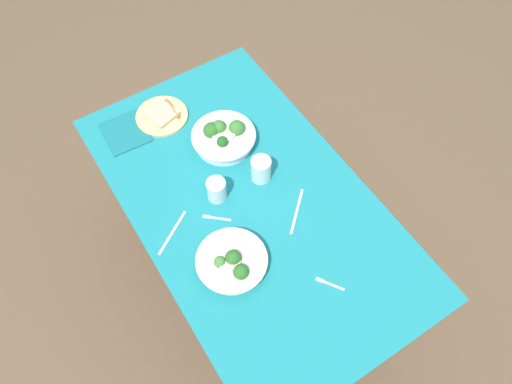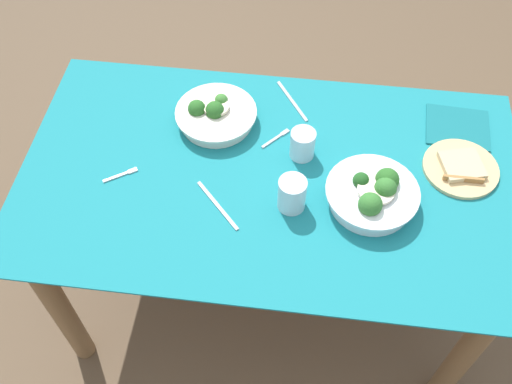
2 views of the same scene
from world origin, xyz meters
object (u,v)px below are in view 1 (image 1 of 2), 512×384
at_px(fork_by_near_bowl, 216,218).
at_px(fork_by_far_bowl, 328,284).
at_px(broccoli_bowl_near, 224,137).
at_px(table_knife_left, 172,233).
at_px(table_knife_right, 297,211).
at_px(water_glass_center, 261,169).
at_px(water_glass_side, 216,190).
at_px(bread_side_plate, 162,115).
at_px(napkin_folded_upper, 125,132).
at_px(broccoli_bowl_far, 232,262).

bearing_deg(fork_by_near_bowl, fork_by_far_bowl, 156.51).
bearing_deg(fork_by_near_bowl, broccoli_bowl_near, -84.07).
distance_m(broccoli_bowl_near, fork_by_near_bowl, 0.35).
xyz_separation_m(table_knife_left, table_knife_right, (-0.17, -0.43, 0.00)).
bearing_deg(table_knife_left, water_glass_center, 151.74).
xyz_separation_m(water_glass_side, table_knife_left, (-0.05, 0.21, -0.04)).
bearing_deg(broccoli_bowl_near, bread_side_plate, 30.39).
height_order(fork_by_far_bowl, napkin_folded_upper, napkin_folded_upper).
height_order(broccoli_bowl_near, table_knife_left, broccoli_bowl_near).
height_order(bread_side_plate, fork_by_near_bowl, bread_side_plate).
relative_size(broccoli_bowl_near, fork_by_near_bowl, 2.96).
distance_m(broccoli_bowl_near, fork_by_far_bowl, 0.71).
bearing_deg(broccoli_bowl_far, fork_by_far_bowl, -133.98).
distance_m(bread_side_plate, table_knife_left, 0.55).
bearing_deg(broccoli_bowl_near, fork_by_far_bowl, 179.14).
height_order(water_glass_side, napkin_folded_upper, water_glass_side).
relative_size(broccoli_bowl_far, water_glass_side, 2.74).
bearing_deg(fork_by_far_bowl, broccoli_bowl_near, -34.50).
relative_size(fork_by_far_bowl, table_knife_left, 0.47).
bearing_deg(napkin_folded_upper, bread_side_plate, -91.96).
relative_size(water_glass_center, table_knife_left, 0.53).
xyz_separation_m(broccoli_bowl_far, broccoli_bowl_near, (0.48, -0.25, 0.01)).
bearing_deg(water_glass_center, broccoli_bowl_far, 132.22).
xyz_separation_m(broccoli_bowl_far, bread_side_plate, (0.73, -0.10, -0.02)).
relative_size(broccoli_bowl_far, bread_side_plate, 1.14).
relative_size(water_glass_center, table_knife_right, 0.52).
xyz_separation_m(water_glass_center, table_knife_right, (-0.20, -0.03, -0.05)).
relative_size(bread_side_plate, table_knife_right, 1.11).
distance_m(water_glass_center, fork_by_near_bowl, 0.25).
height_order(water_glass_side, table_knife_left, water_glass_side).
xyz_separation_m(broccoli_bowl_near, table_knife_left, (-0.25, 0.37, -0.04)).
bearing_deg(bread_side_plate, water_glass_center, -158.86).
xyz_separation_m(bread_side_plate, fork_by_near_bowl, (-0.54, 0.06, -0.01)).
bearing_deg(water_glass_center, bread_side_plate, 21.14).
bearing_deg(water_glass_side, napkin_folded_upper, 19.39).
bearing_deg(napkin_folded_upper, fork_by_far_bowl, -162.53).
bearing_deg(broccoli_bowl_near, water_glass_center, -171.29).
relative_size(broccoli_bowl_near, bread_side_plate, 1.18).
xyz_separation_m(water_glass_center, table_knife_left, (-0.03, 0.40, -0.05)).
height_order(bread_side_plate, fork_by_far_bowl, bread_side_plate).
relative_size(fork_by_far_bowl, napkin_folded_upper, 0.48).
height_order(bread_side_plate, napkin_folded_upper, bread_side_plate).
distance_m(fork_by_far_bowl, fork_by_near_bowl, 0.47).
bearing_deg(broccoli_bowl_far, table_knife_right, -79.66).
bearing_deg(fork_by_far_bowl, table_knife_left, 4.17).
height_order(table_knife_left, napkin_folded_upper, napkin_folded_upper).
relative_size(broccoli_bowl_far, fork_by_far_bowl, 2.71).
relative_size(water_glass_side, napkin_folded_upper, 0.48).
distance_m(fork_by_near_bowl, table_knife_left, 0.16).
distance_m(water_glass_side, napkin_folded_upper, 0.49).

